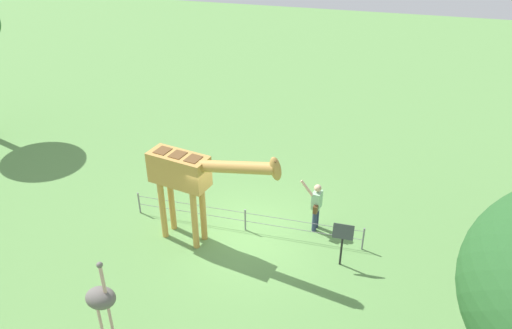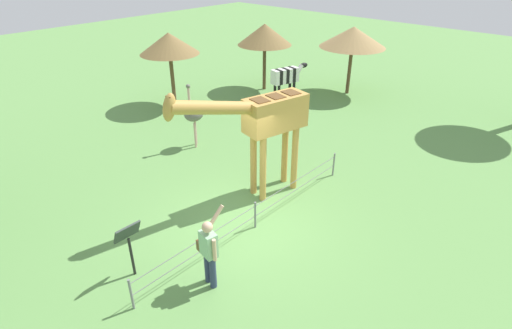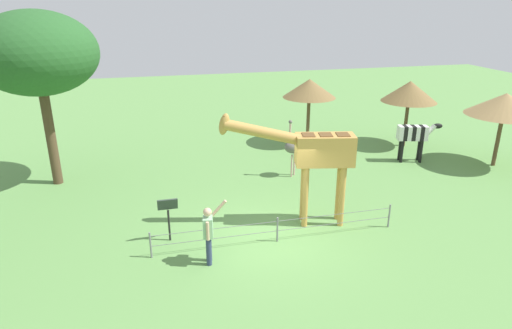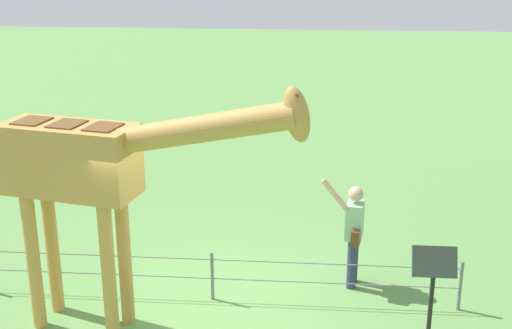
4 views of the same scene
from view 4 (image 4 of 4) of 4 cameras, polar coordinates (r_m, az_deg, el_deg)
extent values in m
plane|color=#60934C|center=(10.00, -3.80, -11.75)|extent=(60.00, 60.00, 0.00)
cylinder|color=#C69347|center=(9.37, -10.84, -7.66)|extent=(0.18, 0.18, 1.91)
cylinder|color=#C69347|center=(9.03, -12.13, -8.81)|extent=(0.18, 0.18, 1.91)
cylinder|color=#C69347|center=(9.90, -16.54, -6.65)|extent=(0.18, 0.18, 1.91)
cylinder|color=#C69347|center=(9.57, -17.97, -7.69)|extent=(0.18, 0.18, 1.91)
cube|color=#C69347|center=(8.93, -15.16, 0.43)|extent=(1.81, 1.04, 0.90)
cube|color=brown|center=(8.55, -12.56, 3.06)|extent=(0.44, 0.51, 0.02)
cube|color=brown|center=(8.81, -15.41, 3.27)|extent=(0.44, 0.51, 0.02)
cube|color=brown|center=(9.08, -18.09, 3.47)|extent=(0.44, 0.51, 0.02)
cylinder|color=#C69347|center=(8.01, -4.72, 2.93)|extent=(2.40, 0.81, 0.84)
ellipsoid|color=#C69347|center=(7.60, 3.40, 4.16)|extent=(0.46, 0.34, 0.69)
cylinder|color=brown|center=(7.62, 3.44, 5.58)|extent=(0.05, 0.05, 0.14)
cylinder|color=brown|center=(7.50, 3.41, 5.38)|extent=(0.05, 0.05, 0.14)
cylinder|color=navy|center=(10.41, 7.94, -8.18)|extent=(0.14, 0.14, 0.78)
cylinder|color=navy|center=(10.59, 8.08, -7.70)|extent=(0.14, 0.14, 0.78)
cube|color=#93C699|center=(10.22, 8.18, -4.60)|extent=(0.30, 0.40, 0.55)
sphere|color=#D8AD8C|center=(10.06, 8.29, -2.43)|extent=(0.22, 0.22, 0.22)
cylinder|color=#D8AD8C|center=(9.94, 6.57, -2.51)|extent=(0.43, 0.15, 0.47)
cylinder|color=#D8AD8C|center=(10.42, 8.33, -4.16)|extent=(0.08, 0.08, 0.50)
cube|color=brown|center=(10.08, 8.26, -6.02)|extent=(0.15, 0.22, 0.24)
cylinder|color=black|center=(9.32, 14.26, -11.43)|extent=(0.06, 0.06, 0.95)
cube|color=#333D38|center=(9.01, 14.59, -7.81)|extent=(0.56, 0.21, 0.38)
cylinder|color=slate|center=(10.03, -3.65, -9.22)|extent=(0.05, 0.05, 0.75)
cylinder|color=slate|center=(10.16, 16.58, -9.63)|extent=(0.05, 0.05, 0.75)
cube|color=slate|center=(9.91, -3.68, -7.87)|extent=(7.00, 0.01, 0.01)
cube|color=slate|center=(10.04, -3.64, -9.41)|extent=(7.00, 0.01, 0.01)
camera|label=1|loc=(5.48, 156.54, 34.45)|focal=34.75mm
camera|label=2|loc=(15.12, 24.63, 21.84)|focal=28.64mm
camera|label=3|loc=(19.56, 11.26, 22.50)|focal=31.24mm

